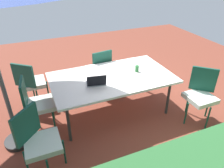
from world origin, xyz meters
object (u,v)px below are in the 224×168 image
at_px(chair_northeast, 38,139).
at_px(cup, 137,69).
at_px(laptop, 96,82).
at_px(chair_southeast, 30,82).
at_px(chair_south, 99,68).
at_px(dining_table, 112,79).
at_px(chair_east, 36,102).
at_px(chair_northwest, 201,93).

height_order(chair_northeast, cup, chair_northeast).
bearing_deg(laptop, chair_southeast, -32.37).
height_order(chair_northeast, chair_south, same).
xyz_separation_m(chair_south, laptop, (0.41, 1.00, 0.26)).
height_order(dining_table, cup, cup).
height_order(dining_table, chair_east, chair_east).
relative_size(laptop, cup, 3.00).
distance_m(chair_northeast, chair_east, 0.89).
xyz_separation_m(chair_southeast, laptop, (-1.02, 0.95, 0.26)).
height_order(dining_table, chair_northwest, chair_northwest).
bearing_deg(dining_table, laptop, 24.68).
bearing_deg(chair_northeast, chair_south, 3.68).
xyz_separation_m(dining_table, chair_northeast, (1.41, 0.86, -0.17)).
relative_size(chair_northeast, chair_northwest, 1.00).
relative_size(dining_table, chair_southeast, 2.23).
bearing_deg(dining_table, chair_southeast, -29.70).
bearing_deg(chair_southeast, laptop, 176.28).
distance_m(dining_table, laptop, 0.40).
xyz_separation_m(dining_table, chair_south, (-0.05, -0.84, -0.17)).
xyz_separation_m(chair_northwest, laptop, (1.72, -0.64, 0.26)).
relative_size(chair_south, chair_northwest, 1.00).
bearing_deg(chair_east, chair_northwest, -101.27).
bearing_deg(laptop, cup, -158.24).
distance_m(chair_south, laptop, 1.11).
height_order(chair_south, chair_southeast, same).
bearing_deg(chair_east, chair_northeast, -177.57).
bearing_deg(chair_northeast, laptop, -12.20).
height_order(chair_northeast, laptop, same).
xyz_separation_m(chair_northeast, cup, (-1.92, -0.87, 0.27)).
height_order(chair_south, chair_east, same).
bearing_deg(chair_south, dining_table, 78.43).
relative_size(chair_south, chair_east, 1.00).
distance_m(chair_northeast, laptop, 1.29).
bearing_deg(chair_east, chair_south, -54.41).
height_order(dining_table, chair_south, chair_south).
relative_size(chair_northeast, chair_east, 1.00).
relative_size(chair_northeast, chair_south, 1.00).
height_order(chair_southeast, chair_northwest, same).
bearing_deg(laptop, dining_table, -144.85).
distance_m(dining_table, chair_southeast, 1.60).
relative_size(chair_northwest, cup, 8.19).
relative_size(chair_northeast, cup, 8.19).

